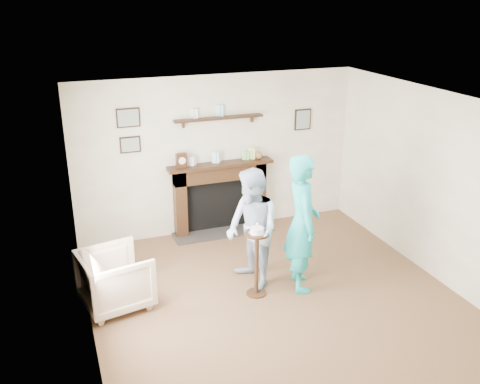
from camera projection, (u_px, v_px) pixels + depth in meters
name	position (u px, v px, depth m)	size (l,w,h in m)	color
ground	(282.00, 306.00, 6.62)	(5.00, 5.00, 0.00)	brown
room_shell	(262.00, 165.00, 6.65)	(4.54, 5.02, 2.52)	beige
armchair	(118.00, 305.00, 6.65)	(0.77, 0.80, 0.73)	tan
man	(252.00, 284.00, 7.11)	(0.78, 0.60, 1.60)	silver
woman	(299.00, 285.00, 7.09)	(0.66, 0.43, 1.81)	teal
pedestal_table	(257.00, 251.00, 6.67)	(0.31, 0.31, 0.99)	black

